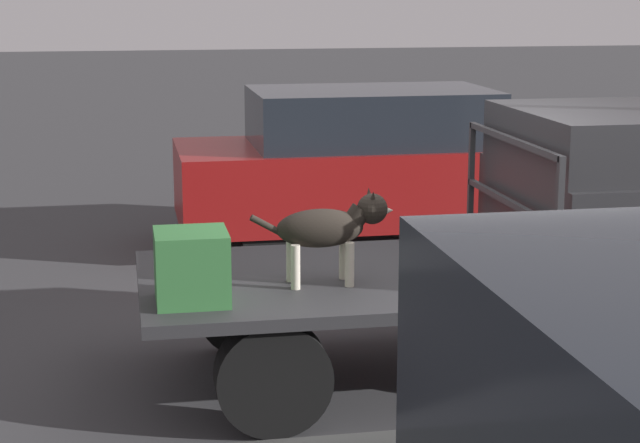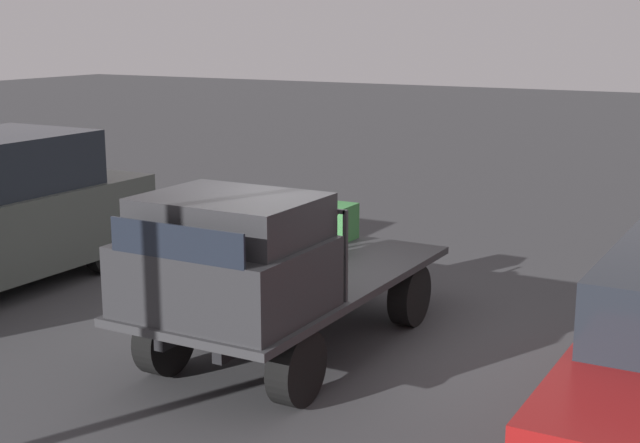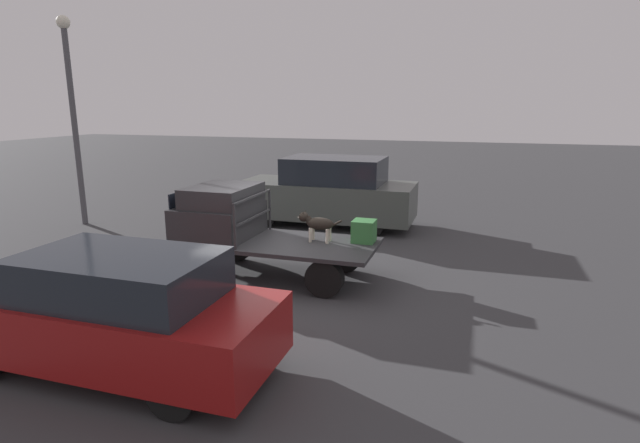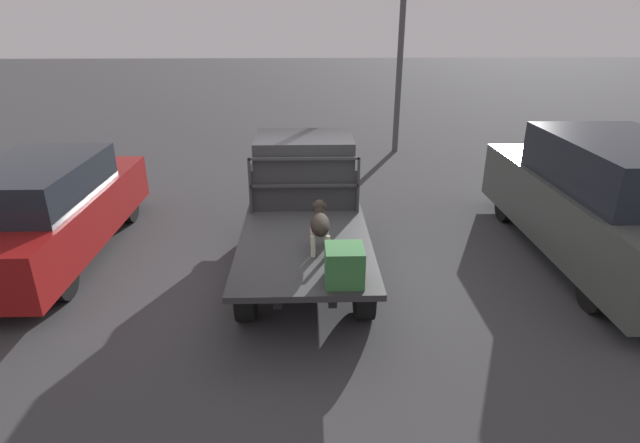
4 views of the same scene
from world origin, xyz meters
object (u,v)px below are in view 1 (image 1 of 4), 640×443
Objects in this scene: flatbed_truck at (440,298)px; dog at (332,227)px; cargo_crate at (192,267)px; parked_sedan at (386,165)px.

dog reaches higher than flatbed_truck.
flatbed_truck is 1.82m from cargo_crate.
flatbed_truck is 9.22× the size of cargo_crate.
flatbed_truck is at bearing -104.84° from parked_sedan.
parked_sedan is at bearing 62.46° from cargo_crate.
dog is at bearing -114.57° from parked_sedan.
dog is 0.96m from cargo_crate.
cargo_crate is at bearing -159.37° from dog.
dog reaches higher than cargo_crate.
flatbed_truck is at bearing 14.88° from cargo_crate.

